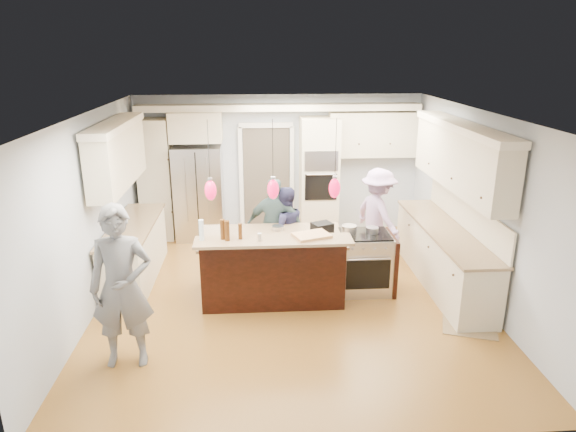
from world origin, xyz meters
name	(u,v)px	position (x,y,z in m)	size (l,w,h in m)	color
ground_plane	(290,296)	(0.00, 0.00, 0.00)	(6.00, 6.00, 0.00)	#A3702C
room_shell	(290,178)	(0.00, 0.00, 1.82)	(5.54, 6.04, 2.72)	#B2BCC6
refrigerator	(199,193)	(-1.55, 2.64, 0.90)	(0.90, 0.70, 1.80)	#B7B7BC
oven_column	(319,178)	(0.75, 2.67, 1.15)	(0.72, 0.69, 2.30)	beige
back_upper_cabinets	(240,151)	(-0.75, 2.76, 1.67)	(5.30, 0.61, 2.54)	beige
right_counter_run	(449,220)	(2.44, 0.30, 1.06)	(0.64, 3.10, 2.51)	beige
left_cabinets	(129,216)	(-2.44, 0.80, 1.06)	(0.64, 2.30, 2.51)	beige
kitchen_island	(273,265)	(-0.25, 0.07, 0.49)	(2.10, 1.46, 1.12)	black
island_range	(366,262)	(1.16, 0.15, 0.46)	(0.82, 0.71, 0.92)	#B7B7BC
pendant_lights	(273,189)	(-0.25, -0.51, 1.80)	(1.75, 0.15, 1.03)	black
person_bar_end	(122,287)	(-2.00, -1.54, 0.97)	(0.70, 0.46, 1.93)	slate
person_far_left	(284,231)	(-0.03, 0.85, 0.73)	(0.71, 0.55, 1.46)	#27284C
person_far_right	(275,227)	(-0.17, 0.85, 0.80)	(0.94, 0.39, 1.60)	#486465
person_range_side	(378,215)	(1.60, 1.30, 0.81)	(1.05, 0.60, 1.63)	#B090C3
floor_rug	(468,319)	(2.40, -0.84, 0.01)	(0.68, 1.00, 0.01)	olive
water_bottle	(201,230)	(-1.20, -0.50, 1.26)	(0.07, 0.07, 0.28)	silver
beer_bottle_a	(240,231)	(-0.69, -0.49, 1.23)	(0.05, 0.05, 0.21)	#45250C
beer_bottle_b	(227,231)	(-0.86, -0.54, 1.26)	(0.07, 0.07, 0.27)	#45250C
beer_bottle_c	(223,229)	(-0.92, -0.48, 1.26)	(0.07, 0.07, 0.27)	#45250C
drink_can	(260,237)	(-0.43, -0.58, 1.17)	(0.06, 0.06, 0.10)	#B7B7BC
cutting_board	(312,235)	(0.26, -0.47, 1.14)	(0.47, 0.33, 0.04)	tan
pot_large	(349,230)	(0.89, 0.15, 0.98)	(0.22, 0.22, 0.13)	#B7B7BC
pot_small	(372,230)	(1.24, 0.16, 0.97)	(0.19, 0.19, 0.09)	#B7B7BC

